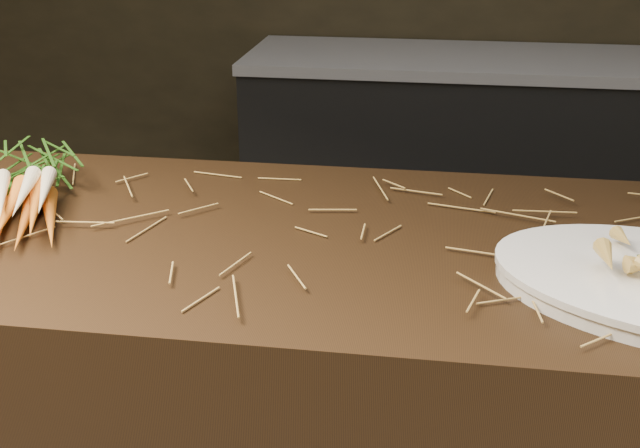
% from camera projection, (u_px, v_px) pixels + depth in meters
% --- Properties ---
extents(back_counter, '(1.82, 0.62, 0.84)m').
position_uv_depth(back_counter, '(480.00, 162.00, 3.16)').
color(back_counter, black).
rests_on(back_counter, ground).
extents(straw_bedding, '(1.40, 0.60, 0.02)m').
position_uv_depth(straw_bedding, '(354.00, 232.00, 1.30)').
color(straw_bedding, olive).
rests_on(straw_bedding, main_counter).
extents(root_veg_bunch, '(0.30, 0.46, 0.09)m').
position_uv_depth(root_veg_bunch, '(31.00, 181.00, 1.43)').
color(root_veg_bunch, '#CE6712').
rests_on(root_veg_bunch, main_counter).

